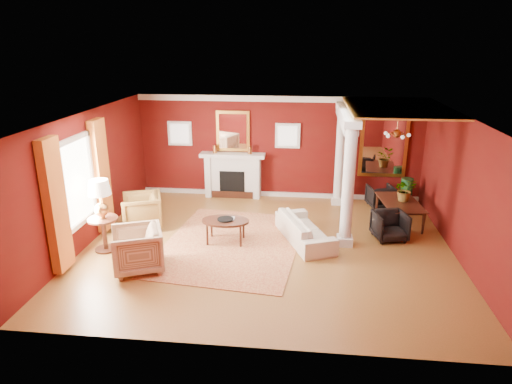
# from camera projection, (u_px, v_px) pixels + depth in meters

# --- Properties ---
(ground) EXTENTS (8.00, 8.00, 0.00)m
(ground) POSITION_uv_depth(u_px,v_px,m) (268.00, 247.00, 10.12)
(ground) COLOR brown
(ground) RESTS_ON ground
(room_shell) EXTENTS (8.04, 7.04, 2.92)m
(room_shell) POSITION_uv_depth(u_px,v_px,m) (268.00, 159.00, 9.47)
(room_shell) COLOR #51100B
(room_shell) RESTS_ON ground
(fireplace) EXTENTS (1.85, 0.42, 1.29)m
(fireplace) POSITION_uv_depth(u_px,v_px,m) (233.00, 175.00, 13.17)
(fireplace) COLOR silver
(fireplace) RESTS_ON ground
(overmantel_mirror) EXTENTS (0.95, 0.07, 1.15)m
(overmantel_mirror) POSITION_uv_depth(u_px,v_px,m) (233.00, 131.00, 12.90)
(overmantel_mirror) COLOR gold
(overmantel_mirror) RESTS_ON fireplace
(flank_window_left) EXTENTS (0.70, 0.07, 0.70)m
(flank_window_left) POSITION_uv_depth(u_px,v_px,m) (180.00, 133.00, 13.10)
(flank_window_left) COLOR silver
(flank_window_left) RESTS_ON room_shell
(flank_window_right) EXTENTS (0.70, 0.07, 0.70)m
(flank_window_right) POSITION_uv_depth(u_px,v_px,m) (288.00, 136.00, 12.78)
(flank_window_right) COLOR silver
(flank_window_right) RESTS_ON room_shell
(left_window) EXTENTS (0.21, 2.55, 2.60)m
(left_window) POSITION_uv_depth(u_px,v_px,m) (80.00, 188.00, 9.50)
(left_window) COLOR white
(left_window) RESTS_ON room_shell
(column_front) EXTENTS (0.36, 0.36, 2.80)m
(column_front) POSITION_uv_depth(u_px,v_px,m) (348.00, 184.00, 9.77)
(column_front) COLOR silver
(column_front) RESTS_ON ground
(column_back) EXTENTS (0.36, 0.36, 2.80)m
(column_back) POSITION_uv_depth(u_px,v_px,m) (340.00, 154.00, 12.31)
(column_back) COLOR silver
(column_back) RESTS_ON ground
(header_beam) EXTENTS (0.30, 3.20, 0.32)m
(header_beam) POSITION_uv_depth(u_px,v_px,m) (346.00, 116.00, 10.89)
(header_beam) COLOR silver
(header_beam) RESTS_ON column_front
(amber_ceiling) EXTENTS (2.30, 3.40, 0.04)m
(amber_ceiling) POSITION_uv_depth(u_px,v_px,m) (398.00, 108.00, 10.55)
(amber_ceiling) COLOR gold
(amber_ceiling) RESTS_ON room_shell
(dining_mirror) EXTENTS (1.30, 0.07, 1.70)m
(dining_mirror) POSITION_uv_depth(u_px,v_px,m) (383.00, 147.00, 12.57)
(dining_mirror) COLOR gold
(dining_mirror) RESTS_ON room_shell
(chandelier) EXTENTS (0.60, 0.62, 0.75)m
(chandelier) POSITION_uv_depth(u_px,v_px,m) (397.00, 134.00, 10.79)
(chandelier) COLOR #B17437
(chandelier) RESTS_ON room_shell
(crown_trim) EXTENTS (8.00, 0.08, 0.16)m
(crown_trim) POSITION_uv_depth(u_px,v_px,m) (279.00, 99.00, 12.48)
(crown_trim) COLOR silver
(crown_trim) RESTS_ON room_shell
(base_trim) EXTENTS (8.00, 0.08, 0.12)m
(base_trim) POSITION_uv_depth(u_px,v_px,m) (278.00, 194.00, 13.36)
(base_trim) COLOR silver
(base_trim) RESTS_ON ground
(rug) EXTENTS (3.34, 4.21, 0.02)m
(rug) POSITION_uv_depth(u_px,v_px,m) (232.00, 244.00, 10.25)
(rug) COLOR maroon
(rug) RESTS_ON ground
(sofa) EXTENTS (1.27, 2.05, 0.77)m
(sofa) POSITION_uv_depth(u_px,v_px,m) (305.00, 225.00, 10.29)
(sofa) COLOR beige
(sofa) RESTS_ON ground
(armchair_leopard) EXTENTS (1.09, 1.13, 0.92)m
(armchair_leopard) POSITION_uv_depth(u_px,v_px,m) (142.00, 209.00, 11.04)
(armchair_leopard) COLOR black
(armchair_leopard) RESTS_ON ground
(armchair_stripe) EXTENTS (1.17, 1.20, 0.97)m
(armchair_stripe) POSITION_uv_depth(u_px,v_px,m) (137.00, 247.00, 8.98)
(armchair_stripe) COLOR tan
(armchair_stripe) RESTS_ON ground
(coffee_table) EXTENTS (1.07, 1.07, 0.54)m
(coffee_table) POSITION_uv_depth(u_px,v_px,m) (225.00, 222.00, 10.20)
(coffee_table) COLOR black
(coffee_table) RESTS_ON ground
(coffee_book) EXTENTS (0.17, 0.02, 0.23)m
(coffee_book) POSITION_uv_depth(u_px,v_px,m) (227.00, 214.00, 10.21)
(coffee_book) COLOR black
(coffee_book) RESTS_ON coffee_table
(side_table) EXTENTS (0.64, 0.64, 1.60)m
(side_table) POSITION_uv_depth(u_px,v_px,m) (101.00, 203.00, 9.62)
(side_table) COLOR black
(side_table) RESTS_ON ground
(dining_table) EXTENTS (0.73, 1.64, 0.89)m
(dining_table) POSITION_uv_depth(u_px,v_px,m) (401.00, 206.00, 11.31)
(dining_table) COLOR black
(dining_table) RESTS_ON ground
(dining_chair_near) EXTENTS (0.83, 0.80, 0.72)m
(dining_chair_near) POSITION_uv_depth(u_px,v_px,m) (390.00, 224.00, 10.40)
(dining_chair_near) COLOR black
(dining_chair_near) RESTS_ON ground
(dining_chair_far) EXTENTS (0.76, 0.73, 0.67)m
(dining_chair_far) POSITION_uv_depth(u_px,v_px,m) (380.00, 195.00, 12.43)
(dining_chair_far) COLOR black
(dining_chair_far) RESTS_ON ground
(green_urn) EXTENTS (0.36, 0.36, 0.86)m
(green_urn) POSITION_uv_depth(u_px,v_px,m) (406.00, 196.00, 12.32)
(green_urn) COLOR #143F1A
(green_urn) RESTS_ON ground
(potted_plant) EXTENTS (0.62, 0.67, 0.45)m
(potted_plant) POSITION_uv_depth(u_px,v_px,m) (406.00, 180.00, 11.15)
(potted_plant) COLOR #26591E
(potted_plant) RESTS_ON dining_table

